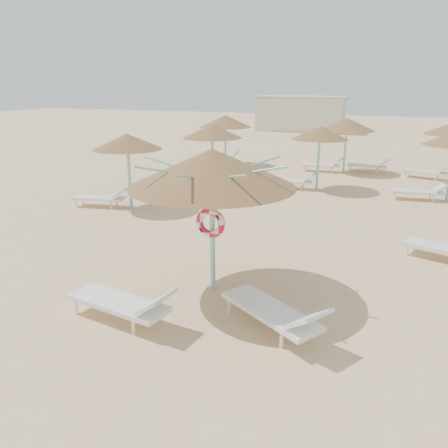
% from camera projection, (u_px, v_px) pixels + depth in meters
% --- Properties ---
extents(ground, '(120.00, 120.00, 0.00)m').
position_uv_depth(ground, '(222.00, 295.00, 9.34)').
color(ground, '#E0BC88').
rests_on(ground, ground).
extents(main_palapa, '(3.44, 3.44, 3.08)m').
position_uv_depth(main_palapa, '(212.00, 168.00, 8.79)').
color(main_palapa, '#7AD5D4').
rests_on(main_palapa, ground).
extents(lounger_main_a, '(2.29, 0.98, 0.81)m').
position_uv_depth(lounger_main_a, '(124.00, 303.00, 8.18)').
color(lounger_main_a, white).
rests_on(lounger_main_a, ground).
extents(lounger_main_b, '(2.26, 1.75, 0.81)m').
position_uv_depth(lounger_main_b, '(276.00, 312.00, 7.84)').
color(lounger_main_b, white).
rests_on(lounger_main_b, ground).
extents(palapa_field, '(20.45, 13.61, 2.72)m').
position_uv_depth(palapa_field, '(348.00, 136.00, 17.62)').
color(palapa_field, '#7AD5D4').
rests_on(palapa_field, ground).
extents(service_hut, '(8.40, 4.40, 3.25)m').
position_uv_depth(service_hut, '(301.00, 113.00, 41.91)').
color(service_hut, silver).
rests_on(service_hut, ground).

